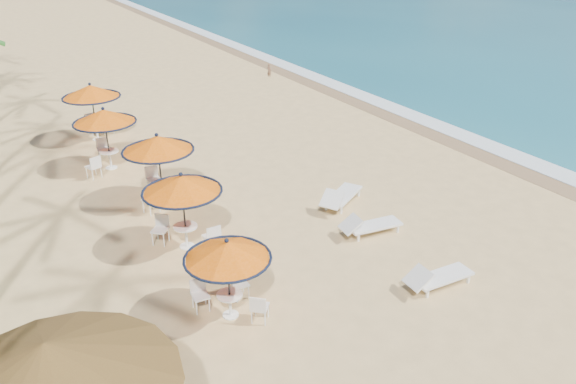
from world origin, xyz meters
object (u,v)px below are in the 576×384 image
station_1 (182,191)px  palapa (50,368)px  station_0 (228,259)px  station_3 (103,122)px  lounger_mid (369,225)px  lounger_far (340,196)px  station_2 (159,152)px  station_4 (92,98)px  lounger_near (437,277)px

station_1 → palapa: (-4.47, -6.40, 0.73)m
station_0 → palapa: bearing=-146.3°
station_1 → station_3: (-0.45, 7.10, 0.06)m
station_0 → lounger_mid: (5.32, 1.43, -1.26)m
station_0 → lounger_far: 6.78m
station_0 → station_2: station_2 is taller
station_2 → lounger_mid: bearing=-48.8°
station_2 → station_3: station_2 is taller
station_4 → lounger_far: 12.23m
station_1 → lounger_far: 5.66m
station_2 → lounger_far: size_ratio=1.14×
lounger_far → station_2: bearing=116.0°
lounger_near → lounger_far: lounger_far is taller
station_1 → station_0: bearing=-93.7°
lounger_mid → palapa: size_ratio=0.51×
station_1 → station_4: bearing=90.2°
lounger_near → station_1: bearing=135.8°
palapa → station_4: bearing=75.5°
station_4 → lounger_far: size_ratio=1.17×
lounger_mid → lounger_far: bearing=86.8°
station_1 → lounger_mid: (5.09, -2.14, -1.50)m
station_0 → lounger_near: (5.13, -1.69, -1.26)m
lounger_far → palapa: (-9.94, -6.30, 2.20)m
station_3 → lounger_near: bearing=-66.6°
station_1 → station_4: size_ratio=0.94×
station_2 → station_4: size_ratio=0.97×
station_3 → lounger_mid: bearing=-59.1°
station_3 → lounger_near: 13.56m
palapa → station_3: bearing=73.4°
station_2 → station_1: bearing=-96.9°
palapa → station_2: bearing=63.2°
station_1 → station_2: (0.39, 3.22, -0.01)m
lounger_near → lounger_mid: bearing=89.4°
station_3 → lounger_far: size_ratio=1.13×
station_0 → palapa: 5.20m
station_2 → lounger_mid: 7.28m
station_1 → lounger_far: station_1 is taller
station_1 → station_4: station_4 is taller
station_0 → station_3: (-0.22, 10.67, 0.30)m
lounger_near → lounger_mid: (0.18, 3.12, 0.00)m
station_2 → station_3: bearing=102.3°
station_2 → station_3: 3.97m
station_3 → station_4: (0.42, 3.62, -0.01)m
station_4 → lounger_near: station_4 is taller
station_0 → lounger_near: bearing=-18.2°
lounger_mid → station_1: bearing=164.4°
lounger_far → station_1: bearing=148.1°
station_4 → station_3: bearing=-96.6°
station_1 → station_4: 10.71m
station_2 → palapa: size_ratio=0.62×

